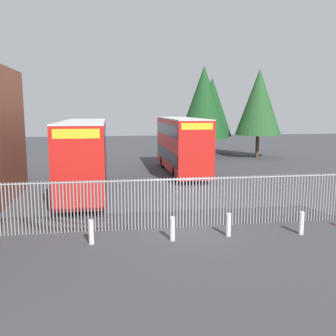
% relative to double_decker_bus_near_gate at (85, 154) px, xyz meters
% --- Properties ---
extents(ground_plane, '(100.00, 100.00, 0.00)m').
position_rel_double_decker_bus_near_gate_xyz_m(ground_plane, '(4.56, 0.62, -2.42)').
color(ground_plane, '#3D3D42').
extents(palisade_fence, '(15.86, 0.14, 2.35)m').
position_rel_double_decker_bus_near_gate_xyz_m(palisade_fence, '(4.32, -7.38, -1.24)').
color(palisade_fence, gray).
rests_on(palisade_fence, ground).
extents(double_decker_bus_near_gate, '(2.54, 10.81, 4.42)m').
position_rel_double_decker_bus_near_gate_xyz_m(double_decker_bus_near_gate, '(0.00, 0.00, 0.00)').
color(double_decker_bus_near_gate, red).
rests_on(double_decker_bus_near_gate, ground).
extents(double_decker_bus_behind_fence_left, '(2.54, 10.81, 4.42)m').
position_rel_double_decker_bus_near_gate_xyz_m(double_decker_bus_behind_fence_left, '(7.22, 6.59, 0.00)').
color(double_decker_bus_behind_fence_left, red).
rests_on(double_decker_bus_behind_fence_left, ground).
extents(bollard_near_left, '(0.20, 0.20, 0.95)m').
position_rel_double_decker_bus_near_gate_xyz_m(bollard_near_left, '(0.72, -8.90, -1.95)').
color(bollard_near_left, silver).
rests_on(bollard_near_left, ground).
extents(bollard_center_front, '(0.20, 0.20, 0.95)m').
position_rel_double_decker_bus_near_gate_xyz_m(bollard_center_front, '(3.84, -9.01, -1.95)').
color(bollard_center_front, silver).
rests_on(bollard_center_front, ground).
extents(bollard_near_right, '(0.20, 0.20, 0.95)m').
position_rel_double_decker_bus_near_gate_xyz_m(bollard_near_right, '(6.18, -8.85, -1.95)').
color(bollard_near_right, silver).
rests_on(bollard_near_right, ground).
extents(bollard_far_right, '(0.20, 0.20, 0.95)m').
position_rel_double_decker_bus_near_gate_xyz_m(bollard_far_right, '(9.21, -9.09, -1.95)').
color(bollard_far_right, silver).
rests_on(bollard_far_right, ground).
extents(tree_tall_back, '(4.77, 4.77, 9.26)m').
position_rel_double_decker_bus_near_gate_xyz_m(tree_tall_back, '(17.03, 14.85, 3.42)').
color(tree_tall_back, '#4C3823').
rests_on(tree_tall_back, ground).
extents(tree_short_side, '(5.35, 5.35, 9.68)m').
position_rel_double_decker_bus_near_gate_xyz_m(tree_short_side, '(11.64, 16.88, 3.43)').
color(tree_short_side, '#4C3823').
rests_on(tree_short_side, ground).
extents(tree_mid_row, '(4.61, 4.61, 8.67)m').
position_rel_double_decker_bus_near_gate_xyz_m(tree_mid_row, '(13.18, 19.17, 2.95)').
color(tree_mid_row, '#4C3823').
rests_on(tree_mid_row, ground).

